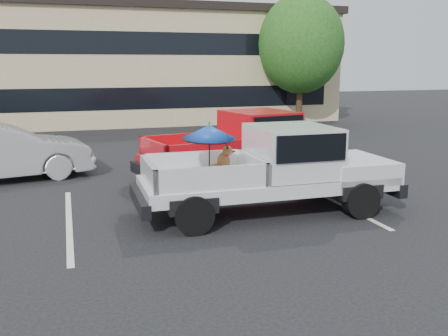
{
  "coord_description": "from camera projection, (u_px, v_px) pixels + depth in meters",
  "views": [
    {
      "loc": [
        -2.92,
        -8.31,
        3.17
      ],
      "look_at": [
        -0.2,
        0.26,
        1.3
      ],
      "focal_mm": 40.0,
      "sensor_mm": 36.0,
      "label": 1
    }
  ],
  "objects": [
    {
      "name": "stripe_left",
      "position": [
        69.0,
        222.0,
        10.25
      ],
      "size": [
        0.12,
        5.0,
        0.01
      ],
      "primitive_type": "cube",
      "color": "silver",
      "rests_on": "ground"
    },
    {
      "name": "tree_back",
      "position": [
        205.0,
        45.0,
        32.54
      ],
      "size": [
        4.68,
        4.68,
        7.11
      ],
      "color": "#332114",
      "rests_on": "ground"
    },
    {
      "name": "motel_building",
      "position": [
        152.0,
        64.0,
        28.79
      ],
      "size": [
        20.4,
        8.4,
        6.3
      ],
      "color": "tan",
      "rests_on": "ground"
    },
    {
      "name": "stripe_right",
      "position": [
        329.0,
        198.0,
        12.02
      ],
      "size": [
        0.12,
        5.0,
        0.01
      ],
      "primitive_type": "cube",
      "color": "silver",
      "rests_on": "ground"
    },
    {
      "name": "silver_pickup",
      "position": [
        281.0,
        165.0,
        10.76
      ],
      "size": [
        5.72,
        2.18,
        2.06
      ],
      "rotation": [
        0.0,
        0.0,
        -0.01
      ],
      "color": "black",
      "rests_on": "ground"
    },
    {
      "name": "red_pickup",
      "position": [
        254.0,
        142.0,
        13.93
      ],
      "size": [
        6.05,
        3.07,
        1.9
      ],
      "rotation": [
        0.0,
        0.0,
        0.2
      ],
      "color": "black",
      "rests_on": "ground"
    },
    {
      "name": "tree_right",
      "position": [
        301.0,
        44.0,
        26.0
      ],
      "size": [
        4.46,
        4.46,
        6.78
      ],
      "color": "#332114",
      "rests_on": "ground"
    },
    {
      "name": "ground",
      "position": [
        239.0,
        238.0,
        9.27
      ],
      "size": [
        90.0,
        90.0,
        0.0
      ],
      "primitive_type": "plane",
      "color": "black",
      "rests_on": "ground"
    },
    {
      "name": "silver_sedan",
      "position": [
        1.0,
        152.0,
        13.78
      ],
      "size": [
        5.06,
        2.53,
        1.59
      ],
      "primitive_type": "imported",
      "rotation": [
        0.0,
        0.0,
        1.75
      ],
      "color": "#B2B5B9",
      "rests_on": "ground"
    }
  ]
}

